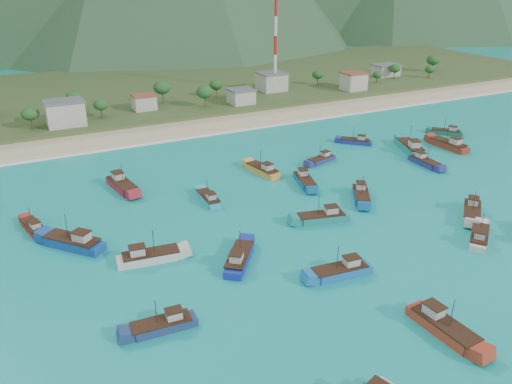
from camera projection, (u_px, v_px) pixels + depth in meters
name	position (u px, v px, depth m)	size (l,w,h in m)	color
ground	(324.00, 234.00, 96.72)	(600.00, 600.00, 0.00)	#0D8995
beach	(187.00, 129.00, 161.13)	(400.00, 18.00, 1.20)	beige
land	(139.00, 91.00, 210.87)	(400.00, 110.00, 2.40)	#385123
surf_line	(197.00, 137.00, 153.39)	(400.00, 2.50, 0.08)	white
village	(163.00, 98.00, 178.56)	(210.10, 27.92, 7.63)	beige
vegetation	(167.00, 97.00, 179.33)	(276.95, 25.65, 8.46)	#235623
radio_tower	(276.00, 36.00, 195.05)	(1.20, 1.20, 43.41)	red
boat_0	(73.00, 243.00, 91.91)	(10.67, 11.45, 7.15)	#154595
boat_3	(410.00, 148.00, 140.57)	(8.29, 13.65, 7.76)	#1A8374
boat_5	(425.00, 162.00, 130.91)	(3.09, 9.87, 5.80)	navy
boat_7	(479.00, 237.00, 94.30)	(9.61, 8.30, 5.83)	beige
boat_9	(443.00, 328.00, 70.28)	(4.01, 11.40, 6.63)	#AC351F
boat_10	(341.00, 272.00, 83.49)	(10.77, 4.16, 6.21)	#1A66AF
boat_11	(263.00, 170.00, 125.44)	(5.02, 11.14, 6.35)	gold
boat_12	(446.00, 132.00, 155.23)	(8.24, 8.95, 5.56)	#1C634E
boat_13	(150.00, 257.00, 87.57)	(11.31, 4.52, 6.50)	silver
boat_15	(163.00, 326.00, 70.95)	(9.68, 3.40, 5.63)	navy
boat_17	(122.00, 186.00, 116.33)	(5.32, 12.25, 7.00)	#A4222F
boat_18	(239.00, 259.00, 87.01)	(9.18, 10.56, 6.42)	#162C9E
boat_20	(209.00, 199.00, 110.17)	(2.96, 9.31, 5.46)	#28A3BD
boat_22	(355.00, 142.00, 147.01)	(8.47, 8.39, 5.44)	navy
boat_23	(472.00, 212.00, 103.97)	(10.17, 9.40, 6.33)	beige
boat_24	(305.00, 181.00, 119.18)	(5.73, 10.79, 6.12)	#0F578C
boat_25	(34.00, 228.00, 97.99)	(4.57, 9.13, 5.18)	#B11E19
boat_26	(322.00, 218.00, 101.53)	(11.03, 5.53, 6.26)	#1B827B
boat_29	(448.00, 145.00, 143.17)	(4.14, 12.24, 7.14)	maroon
boat_30	(361.00, 196.00, 111.56)	(8.15, 10.43, 6.14)	#105A97
boat_32	(321.00, 160.00, 132.88)	(9.32, 4.97, 5.28)	navy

